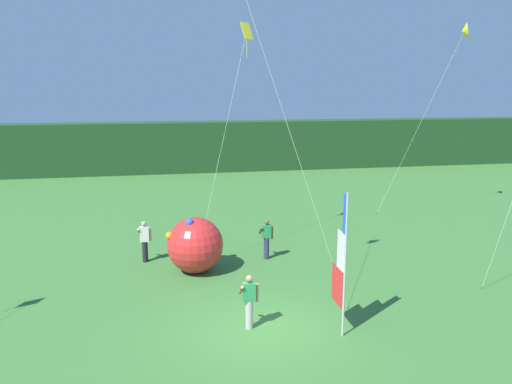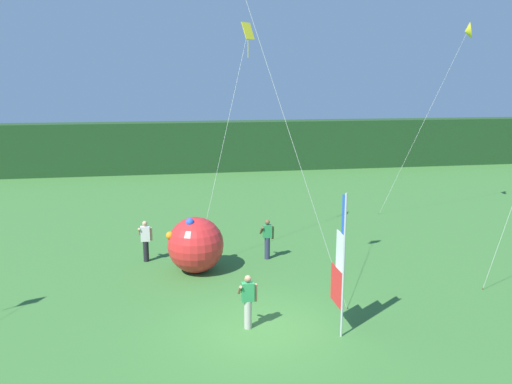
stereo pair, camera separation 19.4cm
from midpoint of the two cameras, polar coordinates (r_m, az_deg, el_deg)
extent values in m
plane|color=#3D7533|center=(15.30, 0.55, -15.16)|extent=(120.00, 120.00, 0.00)
cube|color=#1E421E|center=(41.70, -6.60, 5.08)|extent=(80.00, 2.40, 4.02)
cylinder|color=#B7B7BC|center=(14.30, 10.20, -8.27)|extent=(0.06, 0.06, 4.15)
cube|color=red|center=(15.02, 9.41, -10.39)|extent=(0.02, 0.97, 1.11)
cube|color=white|center=(14.48, 9.80, -6.60)|extent=(0.02, 0.60, 1.11)
cube|color=blue|center=(14.00, 10.21, -2.53)|extent=(0.02, 0.23, 1.11)
cylinder|color=#B7B2A3|center=(15.18, -0.54, -13.60)|extent=(0.22, 0.22, 0.85)
cube|color=#2D8E4C|center=(14.89, -0.54, -11.15)|extent=(0.36, 0.20, 0.56)
sphere|color=#A37556|center=(14.74, -0.54, -9.72)|extent=(0.20, 0.20, 0.20)
cylinder|color=#A37556|center=(14.89, -1.47, -10.93)|extent=(0.09, 0.48, 0.42)
cylinder|color=#A37556|center=(14.95, 0.34, -11.23)|extent=(0.09, 0.14, 0.56)
cylinder|color=#2D334C|center=(20.77, 1.54, -6.32)|extent=(0.22, 0.22, 0.91)
cube|color=#2D8E4C|center=(20.56, 1.55, -4.43)|extent=(0.36, 0.20, 0.52)
sphere|color=brown|center=(20.45, 1.56, -3.41)|extent=(0.20, 0.20, 0.20)
cylinder|color=brown|center=(20.56, 0.89, -4.32)|extent=(0.09, 0.48, 0.42)
cylinder|color=brown|center=(20.63, 2.18, -4.56)|extent=(0.09, 0.14, 0.56)
cylinder|color=black|center=(20.95, -11.98, -6.51)|extent=(0.22, 0.22, 0.85)
cube|color=white|center=(20.73, -12.07, -4.60)|extent=(0.36, 0.20, 0.61)
sphere|color=tan|center=(20.61, -12.12, -3.47)|extent=(0.20, 0.20, 0.20)
cylinder|color=tan|center=(20.78, -12.71, -4.37)|extent=(0.09, 0.48, 0.42)
cylinder|color=tan|center=(20.73, -11.43, -4.63)|extent=(0.09, 0.14, 0.56)
sphere|color=red|center=(19.33, -6.50, -5.92)|extent=(2.12, 2.12, 2.12)
sphere|color=blue|center=(18.73, -7.14, -3.38)|extent=(0.30, 0.30, 0.30)
sphere|color=#DB33A8|center=(19.86, -5.22, -3.55)|extent=(0.30, 0.30, 0.30)
sphere|color=orange|center=(19.04, -9.35, -4.84)|extent=(0.30, 0.30, 0.30)
cylinder|color=brown|center=(19.97, -6.50, -8.42)|extent=(0.03, 0.03, 0.08)
cylinder|color=silver|center=(20.23, -3.51, 5.09)|extent=(2.50, 2.52, 9.11)
cube|color=yellow|center=(21.60, -0.64, 17.65)|extent=(0.57, 0.54, 0.68)
cylinder|color=yellow|center=(21.54, -0.63, 15.77)|extent=(0.02, 0.02, 0.70)
cylinder|color=brown|center=(28.69, 13.84, -2.35)|extent=(0.03, 0.03, 0.08)
cylinder|color=silver|center=(28.33, 18.28, 7.00)|extent=(3.82, 0.99, 9.61)
cone|color=yellow|center=(28.90, 22.87, 16.31)|extent=(0.81, 0.95, 0.88)
cylinder|color=brown|center=(16.77, 10.53, -12.67)|extent=(0.03, 0.03, 0.08)
cylinder|color=silver|center=(15.56, 4.71, 4.86)|extent=(3.25, 1.44, 10.12)
cylinder|color=brown|center=(19.60, 24.36, -9.87)|extent=(0.03, 0.03, 0.08)
camera|label=1|loc=(0.10, -89.68, 0.07)|focal=35.62mm
camera|label=2|loc=(0.10, 90.32, -0.07)|focal=35.62mm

